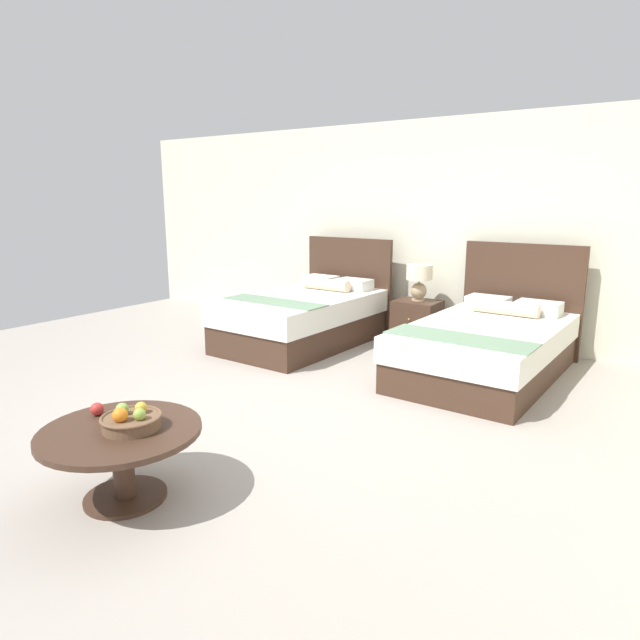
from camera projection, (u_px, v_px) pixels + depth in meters
ground_plane at (281, 412)px, 4.66m from camera, size 9.98×10.01×0.02m
wall_back at (435, 231)px, 6.96m from camera, size 9.98×0.12×2.73m
bed_near_window at (305, 317)px, 6.79m from camera, size 1.35×2.17×1.25m
bed_near_corner at (488, 345)px, 5.57m from camera, size 1.40×2.27×1.27m
nightstand at (417, 322)px, 6.79m from camera, size 0.53×0.48×0.54m
table_lamp at (419, 278)px, 6.68m from camera, size 0.32×0.32×0.44m
coffee_table at (122, 446)px, 3.23m from camera, size 0.94×0.94×0.45m
fruit_bowl at (131, 420)px, 3.20m from camera, size 0.35×0.35×0.15m
loose_apple at (97, 409)px, 3.40m from camera, size 0.08×0.08×0.08m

